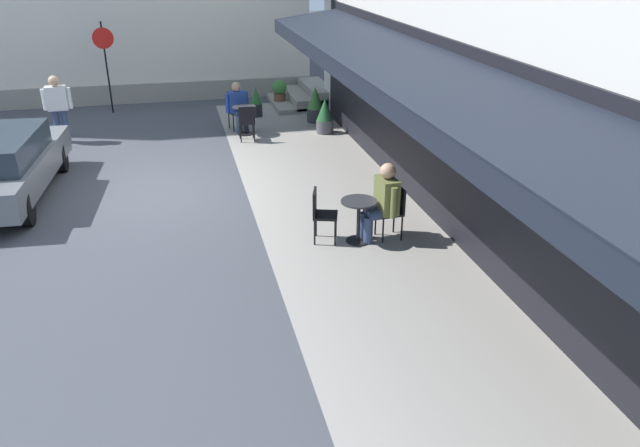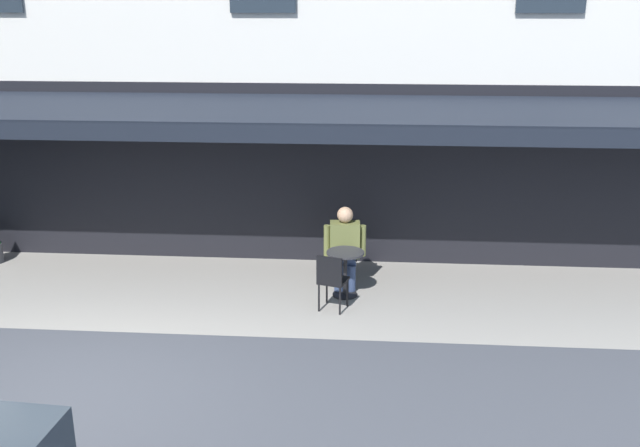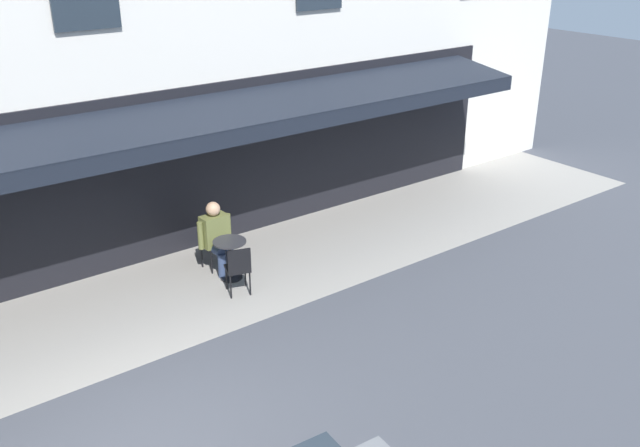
% 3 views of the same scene
% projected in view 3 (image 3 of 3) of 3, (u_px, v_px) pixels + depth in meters
% --- Properties ---
extents(sidewalk_cafe_terrace, '(20.50, 3.20, 0.01)m').
position_uv_depth(sidewalk_cafe_terrace, '(236.00, 275.00, 12.57)').
color(sidewalk_cafe_terrace, gray).
rests_on(sidewalk_cafe_terrace, ground_plane).
extents(cafe_table_mid_terrace, '(0.60, 0.60, 0.75)m').
position_uv_depth(cafe_table_mid_terrace, '(230.00, 254.00, 12.28)').
color(cafe_table_mid_terrace, black).
rests_on(cafe_table_mid_terrace, ground_plane).
extents(cafe_chair_black_corner_left, '(0.50, 0.50, 0.91)m').
position_uv_depth(cafe_chair_black_corner_left, '(238.00, 266.00, 11.72)').
color(cafe_chair_black_corner_left, black).
rests_on(cafe_chair_black_corner_left, ground_plane).
extents(cafe_chair_black_by_window, '(0.42, 0.42, 0.91)m').
position_uv_depth(cafe_chair_black_by_window, '(211.00, 240.00, 12.70)').
color(cafe_chair_black_by_window, black).
rests_on(cafe_chair_black_by_window, ground_plane).
extents(seated_companion_in_olive, '(0.70, 0.59, 1.34)m').
position_uv_depth(seated_companion_in_olive, '(217.00, 235.00, 12.48)').
color(seated_companion_in_olive, navy).
rests_on(seated_companion_in_olive, ground_plane).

